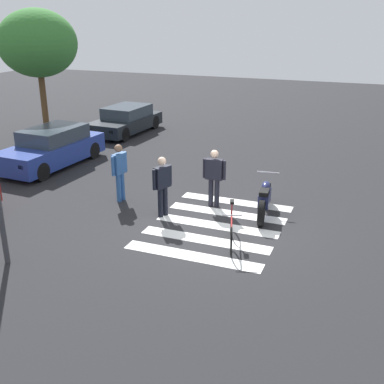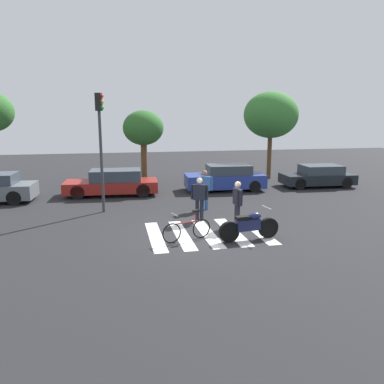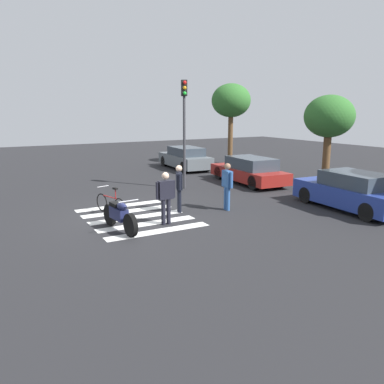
{
  "view_description": "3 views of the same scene",
  "coord_description": "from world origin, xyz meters",
  "px_view_note": "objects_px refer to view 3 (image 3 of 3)",
  "views": [
    {
      "loc": [
        -10.84,
        -3.52,
        5.23
      ],
      "look_at": [
        0.27,
        0.81,
        0.74
      ],
      "focal_mm": 44.42,
      "sensor_mm": 36.0,
      "label": 1
    },
    {
      "loc": [
        -3.06,
        -12.19,
        4.0
      ],
      "look_at": [
        -0.24,
        1.47,
        1.17
      ],
      "focal_mm": 35.4,
      "sensor_mm": 36.0,
      "label": 2
    },
    {
      "loc": [
        12.08,
        -4.58,
        3.59
      ],
      "look_at": [
        0.65,
        1.79,
        0.82
      ],
      "focal_mm": 36.32,
      "sensor_mm": 36.0,
      "label": 3
    }
  ],
  "objects_px": {
    "police_motorcycle": "(120,215)",
    "leaning_bicycle": "(111,204)",
    "car_grey_coupe": "(185,158)",
    "pedestrian_bystander": "(227,183)",
    "car_blue_hatchback": "(351,192)",
    "traffic_light_pole": "(184,118)",
    "officer_by_motorcycle": "(179,186)",
    "officer_on_foot": "(166,195)",
    "car_maroon_wagon": "(249,171)"
  },
  "relations": [
    {
      "from": "officer_by_motorcycle",
      "to": "traffic_light_pole",
      "type": "bearing_deg",
      "value": 149.36
    },
    {
      "from": "leaning_bicycle",
      "to": "car_maroon_wagon",
      "type": "bearing_deg",
      "value": 106.69
    },
    {
      "from": "car_blue_hatchback",
      "to": "traffic_light_pole",
      "type": "distance_m",
      "value": 7.72
    },
    {
      "from": "leaning_bicycle",
      "to": "car_blue_hatchback",
      "type": "bearing_deg",
      "value": 65.15
    },
    {
      "from": "leaning_bicycle",
      "to": "officer_by_motorcycle",
      "type": "distance_m",
      "value": 2.48
    },
    {
      "from": "police_motorcycle",
      "to": "officer_by_motorcycle",
      "type": "bearing_deg",
      "value": 112.52
    },
    {
      "from": "car_grey_coupe",
      "to": "pedestrian_bystander",
      "type": "bearing_deg",
      "value": -19.57
    },
    {
      "from": "car_blue_hatchback",
      "to": "officer_on_foot",
      "type": "bearing_deg",
      "value": -103.16
    },
    {
      "from": "officer_by_motorcycle",
      "to": "traffic_light_pole",
      "type": "distance_m",
      "value": 4.8
    },
    {
      "from": "leaning_bicycle",
      "to": "car_blue_hatchback",
      "type": "height_order",
      "value": "car_blue_hatchback"
    },
    {
      "from": "leaning_bicycle",
      "to": "officer_on_foot",
      "type": "relative_size",
      "value": 1.0
    },
    {
      "from": "police_motorcycle",
      "to": "traffic_light_pole",
      "type": "distance_m",
      "value": 7.23
    },
    {
      "from": "pedestrian_bystander",
      "to": "car_maroon_wagon",
      "type": "xyz_separation_m",
      "value": [
        -3.85,
        3.94,
        -0.36
      ]
    },
    {
      "from": "pedestrian_bystander",
      "to": "traffic_light_pole",
      "type": "relative_size",
      "value": 0.35
    },
    {
      "from": "pedestrian_bystander",
      "to": "car_blue_hatchback",
      "type": "distance_m",
      "value": 4.56
    },
    {
      "from": "police_motorcycle",
      "to": "car_maroon_wagon",
      "type": "xyz_separation_m",
      "value": [
        -4.33,
        8.17,
        0.16
      ]
    },
    {
      "from": "police_motorcycle",
      "to": "leaning_bicycle",
      "type": "distance_m",
      "value": 2.02
    },
    {
      "from": "officer_by_motorcycle",
      "to": "pedestrian_bystander",
      "type": "bearing_deg",
      "value": 70.1
    },
    {
      "from": "car_grey_coupe",
      "to": "traffic_light_pole",
      "type": "distance_m",
      "value": 6.7
    },
    {
      "from": "leaning_bicycle",
      "to": "car_blue_hatchback",
      "type": "relative_size",
      "value": 0.39
    },
    {
      "from": "officer_by_motorcycle",
      "to": "car_blue_hatchback",
      "type": "bearing_deg",
      "value": 64.17
    },
    {
      "from": "leaning_bicycle",
      "to": "pedestrian_bystander",
      "type": "xyz_separation_m",
      "value": [
        1.51,
        3.88,
        0.62
      ]
    },
    {
      "from": "car_grey_coupe",
      "to": "car_maroon_wagon",
      "type": "distance_m",
      "value": 5.85
    },
    {
      "from": "pedestrian_bystander",
      "to": "car_maroon_wagon",
      "type": "relative_size",
      "value": 0.36
    },
    {
      "from": "car_grey_coupe",
      "to": "car_maroon_wagon",
      "type": "relative_size",
      "value": 0.97
    },
    {
      "from": "police_motorcycle",
      "to": "car_blue_hatchback",
      "type": "bearing_deg",
      "value": 78.53
    },
    {
      "from": "pedestrian_bystander",
      "to": "traffic_light_pole",
      "type": "xyz_separation_m",
      "value": [
        -4.24,
        0.51,
        2.24
      ]
    },
    {
      "from": "pedestrian_bystander",
      "to": "leaning_bicycle",
      "type": "bearing_deg",
      "value": -111.28
    },
    {
      "from": "car_blue_hatchback",
      "to": "traffic_light_pole",
      "type": "height_order",
      "value": "traffic_light_pole"
    },
    {
      "from": "officer_on_foot",
      "to": "traffic_light_pole",
      "type": "bearing_deg",
      "value": 146.08
    },
    {
      "from": "car_blue_hatchback",
      "to": "pedestrian_bystander",
      "type": "bearing_deg",
      "value": -118.1
    },
    {
      "from": "leaning_bicycle",
      "to": "car_grey_coupe",
      "type": "distance_m",
      "value": 10.97
    },
    {
      "from": "car_maroon_wagon",
      "to": "car_blue_hatchback",
      "type": "distance_m",
      "value": 6.0
    },
    {
      "from": "leaning_bicycle",
      "to": "officer_by_motorcycle",
      "type": "bearing_deg",
      "value": 67.71
    },
    {
      "from": "pedestrian_bystander",
      "to": "traffic_light_pole",
      "type": "height_order",
      "value": "traffic_light_pole"
    },
    {
      "from": "car_grey_coupe",
      "to": "car_blue_hatchback",
      "type": "distance_m",
      "value": 11.84
    },
    {
      "from": "police_motorcycle",
      "to": "pedestrian_bystander",
      "type": "relative_size",
      "value": 1.22
    },
    {
      "from": "leaning_bicycle",
      "to": "pedestrian_bystander",
      "type": "distance_m",
      "value": 4.21
    },
    {
      "from": "car_grey_coupe",
      "to": "leaning_bicycle",
      "type": "bearing_deg",
      "value": -41.84
    },
    {
      "from": "car_blue_hatchback",
      "to": "police_motorcycle",
      "type": "bearing_deg",
      "value": -101.47
    },
    {
      "from": "leaning_bicycle",
      "to": "car_grey_coupe",
      "type": "bearing_deg",
      "value": 138.16
    },
    {
      "from": "officer_by_motorcycle",
      "to": "car_blue_hatchback",
      "type": "height_order",
      "value": "officer_by_motorcycle"
    },
    {
      "from": "officer_on_foot",
      "to": "officer_by_motorcycle",
      "type": "height_order",
      "value": "officer_by_motorcycle"
    },
    {
      "from": "officer_by_motorcycle",
      "to": "car_grey_coupe",
      "type": "distance_m",
      "value": 10.42
    },
    {
      "from": "officer_on_foot",
      "to": "car_blue_hatchback",
      "type": "distance_m",
      "value": 6.93
    },
    {
      "from": "officer_on_foot",
      "to": "leaning_bicycle",
      "type": "bearing_deg",
      "value": -150.99
    },
    {
      "from": "officer_on_foot",
      "to": "pedestrian_bystander",
      "type": "distance_m",
      "value": 2.78
    },
    {
      "from": "officer_on_foot",
      "to": "car_maroon_wagon",
      "type": "relative_size",
      "value": 0.36
    },
    {
      "from": "traffic_light_pole",
      "to": "car_maroon_wagon",
      "type": "bearing_deg",
      "value": 83.63
    },
    {
      "from": "police_motorcycle",
      "to": "car_grey_coupe",
      "type": "height_order",
      "value": "car_grey_coupe"
    }
  ]
}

